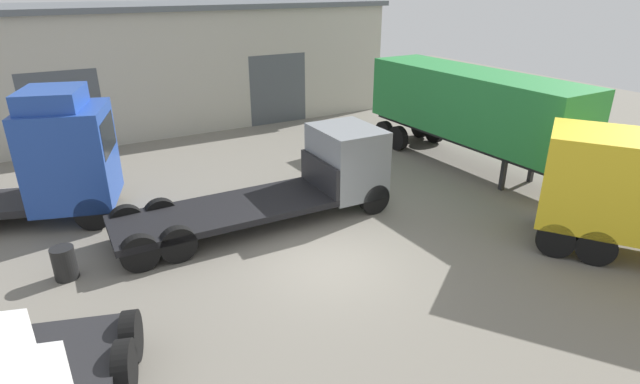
{
  "coord_description": "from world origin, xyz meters",
  "views": [
    {
      "loc": [
        -5.99,
        -9.98,
        7.12
      ],
      "look_at": [
        0.43,
        1.28,
        1.6
      ],
      "focal_mm": 28.0,
      "sensor_mm": 36.0,
      "label": 1
    }
  ],
  "objects_px": {
    "container_trailer_green": "(469,106)",
    "tractor_unit_blue": "(55,160)",
    "oil_drum": "(64,263)",
    "flatbed_truck_grey": "(309,176)"
  },
  "relations": [
    {
      "from": "container_trailer_green",
      "to": "tractor_unit_blue",
      "type": "relative_size",
      "value": 1.45
    },
    {
      "from": "flatbed_truck_grey",
      "to": "tractor_unit_blue",
      "type": "bearing_deg",
      "value": 153.93
    },
    {
      "from": "flatbed_truck_grey",
      "to": "oil_drum",
      "type": "xyz_separation_m",
      "value": [
        -7.37,
        -0.37,
        -0.85
      ]
    },
    {
      "from": "tractor_unit_blue",
      "to": "container_trailer_green",
      "type": "bearing_deg",
      "value": 6.79
    },
    {
      "from": "container_trailer_green",
      "to": "flatbed_truck_grey",
      "type": "distance_m",
      "value": 7.95
    },
    {
      "from": "container_trailer_green",
      "to": "tractor_unit_blue",
      "type": "height_order",
      "value": "tractor_unit_blue"
    },
    {
      "from": "container_trailer_green",
      "to": "oil_drum",
      "type": "bearing_deg",
      "value": -86.24
    },
    {
      "from": "tractor_unit_blue",
      "to": "oil_drum",
      "type": "bearing_deg",
      "value": -77.46
    },
    {
      "from": "flatbed_truck_grey",
      "to": "container_trailer_green",
      "type": "bearing_deg",
      "value": 7.83
    },
    {
      "from": "tractor_unit_blue",
      "to": "flatbed_truck_grey",
      "type": "relative_size",
      "value": 0.78
    }
  ]
}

